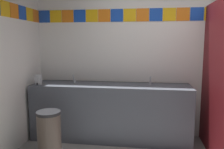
% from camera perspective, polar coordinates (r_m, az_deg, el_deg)
% --- Properties ---
extents(wall_back, '(4.39, 0.09, 2.70)m').
position_cam_1_polar(wall_back, '(3.85, 13.77, 4.84)').
color(wall_back, white).
rests_on(wall_back, ground_plane).
extents(vanity_counter, '(2.50, 0.58, 0.89)m').
position_cam_1_polar(vanity_counter, '(3.71, -0.38, -9.20)').
color(vanity_counter, '#4C515B').
rests_on(vanity_counter, ground_plane).
extents(faucet_left, '(0.04, 0.10, 0.14)m').
position_cam_1_polar(faucet_left, '(3.83, -9.46, -1.23)').
color(faucet_left, silver).
rests_on(faucet_left, vanity_counter).
extents(faucet_right, '(0.04, 0.10, 0.14)m').
position_cam_1_polar(faucet_right, '(3.64, 9.58, -1.70)').
color(faucet_right, silver).
rests_on(faucet_right, vanity_counter).
extents(soap_dispenser, '(0.09, 0.09, 0.16)m').
position_cam_1_polar(soap_dispenser, '(3.77, -17.97, -1.24)').
color(soap_dispenser, '#B7BABF').
rests_on(soap_dispenser, vanity_counter).
extents(trash_bin, '(0.33, 0.33, 0.63)m').
position_cam_1_polar(trash_bin, '(3.34, -15.45, -14.06)').
color(trash_bin, brown).
rests_on(trash_bin, ground_plane).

